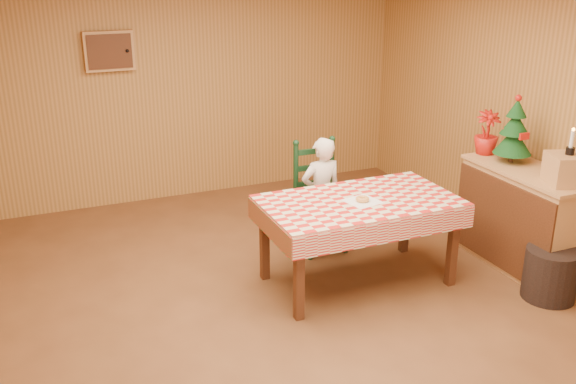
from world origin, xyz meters
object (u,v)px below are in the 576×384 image
(crate, at_px, (567,169))
(storage_bin, at_px, (550,274))
(seated_child, at_px, (321,195))
(shelf_unit, at_px, (523,218))
(dining_table, at_px, (359,209))
(christmas_tree, at_px, (514,132))
(ladder_chair, at_px, (319,199))

(crate, bearing_deg, storage_bin, -137.97)
(seated_child, xyz_separation_m, shelf_unit, (1.53, -1.03, -0.10))
(dining_table, relative_size, seated_child, 1.47)
(crate, xyz_separation_m, christmas_tree, (-0.00, 0.65, 0.16))
(seated_child, bearing_deg, christmas_tree, 152.93)
(storage_bin, bearing_deg, shelf_unit, 71.96)
(ladder_chair, distance_m, storage_bin, 2.16)
(shelf_unit, distance_m, storage_bin, 0.66)
(ladder_chair, height_order, seated_child, seated_child)
(dining_table, height_order, shelf_unit, shelf_unit)
(shelf_unit, bearing_deg, dining_table, 168.73)
(seated_child, bearing_deg, shelf_unit, 145.88)
(dining_table, distance_m, storage_bin, 1.67)
(storage_bin, bearing_deg, dining_table, 146.63)
(crate, bearing_deg, christmas_tree, 90.00)
(ladder_chair, bearing_deg, shelf_unit, -35.56)
(ladder_chair, bearing_deg, crate, -44.17)
(dining_table, distance_m, ladder_chair, 0.81)
(crate, distance_m, storage_bin, 0.88)
(shelf_unit, relative_size, storage_bin, 2.84)
(ladder_chair, xyz_separation_m, christmas_tree, (1.54, -0.84, 0.71))
(storage_bin, bearing_deg, crate, 42.03)
(shelf_unit, relative_size, crate, 4.13)
(seated_child, distance_m, crate, 2.16)
(ladder_chair, relative_size, storage_bin, 2.48)
(ladder_chair, relative_size, christmas_tree, 1.74)
(christmas_tree, bearing_deg, shelf_unit, -91.98)
(dining_table, distance_m, shelf_unit, 1.57)
(christmas_tree, bearing_deg, dining_table, 177.96)
(dining_table, height_order, christmas_tree, christmas_tree)
(ladder_chair, height_order, shelf_unit, ladder_chair)
(ladder_chair, xyz_separation_m, storage_bin, (1.34, -1.67, -0.29))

